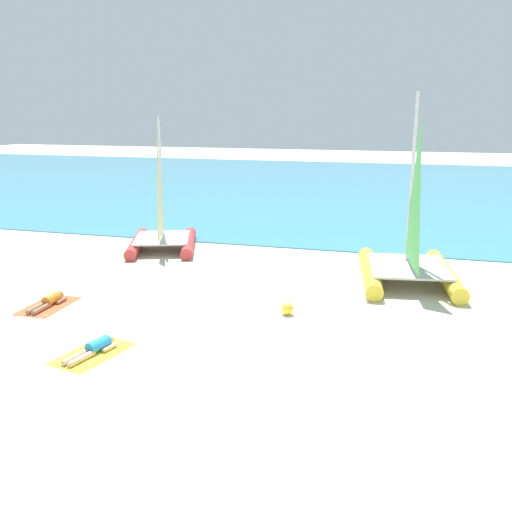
{
  "coord_description": "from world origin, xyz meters",
  "views": [
    {
      "loc": [
        4.58,
        -11.47,
        5.64
      ],
      "look_at": [
        0.0,
        4.89,
        1.2
      ],
      "focal_mm": 39.37,
      "sensor_mm": 36.0,
      "label": 1
    }
  ],
  "objects": [
    {
      "name": "sailboat_red",
      "position": [
        -5.28,
        9.34,
        0.8
      ],
      "size": [
        3.86,
        4.76,
        5.37
      ],
      "rotation": [
        0.0,
        0.0,
        0.35
      ],
      "color": "#CC3838",
      "rests_on": "ground"
    },
    {
      "name": "towel_right",
      "position": [
        -2.5,
        -0.63,
        0.01
      ],
      "size": [
        1.49,
        2.09,
        0.01
      ],
      "primitive_type": "cube",
      "rotation": [
        0.0,
        0.0,
        -0.22
      ],
      "color": "yellow",
      "rests_on": "ground"
    },
    {
      "name": "towel_left",
      "position": [
        -5.59,
        2.0,
        0.01
      ],
      "size": [
        1.12,
        1.91,
        0.01
      ],
      "primitive_type": "cube",
      "rotation": [
        0.0,
        0.0,
        0.01
      ],
      "color": "#EA5933",
      "rests_on": "ground"
    },
    {
      "name": "sunbather_left",
      "position": [
        -5.59,
        2.07,
        0.13
      ],
      "size": [
        0.55,
        1.56,
        0.3
      ],
      "rotation": [
        0.0,
        0.0,
        0.01
      ],
      "color": "orange",
      "rests_on": "towel_left"
    },
    {
      "name": "sunbather_right",
      "position": [
        -2.49,
        -0.56,
        0.13
      ],
      "size": [
        0.73,
        1.56,
        0.3
      ],
      "rotation": [
        0.0,
        0.0,
        -0.22
      ],
      "color": "#268CCC",
      "rests_on": "towel_right"
    },
    {
      "name": "ocean_water",
      "position": [
        0.0,
        30.87,
        0.03
      ],
      "size": [
        120.0,
        40.0,
        0.05
      ],
      "primitive_type": "cube",
      "color": "teal",
      "rests_on": "ground"
    },
    {
      "name": "sailboat_yellow",
      "position": [
        4.62,
        7.33,
        0.93
      ],
      "size": [
        3.68,
        5.15,
        6.22
      ],
      "rotation": [
        0.0,
        0.0,
        0.14
      ],
      "color": "yellow",
      "rests_on": "ground"
    },
    {
      "name": "beach_ball",
      "position": [
        1.4,
        3.21,
        0.18
      ],
      "size": [
        0.35,
        0.35,
        0.35
      ],
      "primitive_type": "sphere",
      "color": "yellow",
      "rests_on": "ground"
    },
    {
      "name": "ground_plane",
      "position": [
        0.0,
        10.0,
        0.0
      ],
      "size": [
        120.0,
        120.0,
        0.0
      ],
      "primitive_type": "plane",
      "color": "beige"
    }
  ]
}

